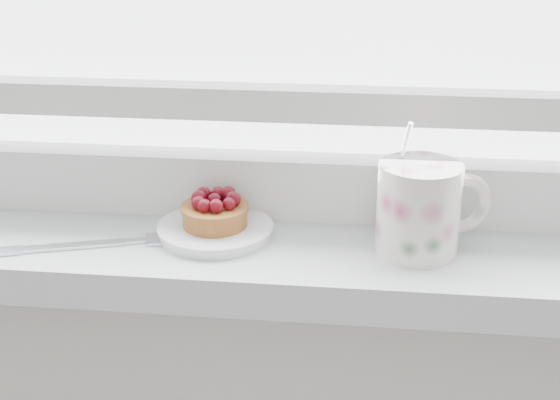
# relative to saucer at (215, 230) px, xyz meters

# --- Properties ---
(saucer) EXTENTS (0.12, 0.12, 0.01)m
(saucer) POSITION_rel_saucer_xyz_m (0.00, 0.00, 0.00)
(saucer) COLOR white
(saucer) RESTS_ON windowsill
(raspberry_tart) EXTENTS (0.07, 0.07, 0.04)m
(raspberry_tart) POSITION_rel_saucer_xyz_m (0.00, 0.00, 0.02)
(raspberry_tart) COLOR brown
(raspberry_tart) RESTS_ON saucer
(floral_mug) EXTENTS (0.13, 0.11, 0.14)m
(floral_mug) POSITION_rel_saucer_xyz_m (0.21, -0.01, 0.04)
(floral_mug) COLOR silver
(floral_mug) RESTS_ON windowsill
(fork) EXTENTS (0.22, 0.09, 0.00)m
(fork) POSITION_rel_saucer_xyz_m (-0.11, -0.04, -0.00)
(fork) COLOR silver
(fork) RESTS_ON windowsill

